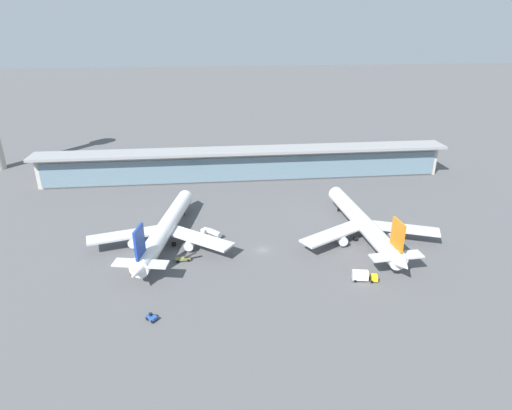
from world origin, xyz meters
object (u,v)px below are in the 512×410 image
(airliner_left_stand, at_px, (165,229))
(service_truck_mid_apron_blue, at_px, (152,317))
(service_truck_by_tail_olive, at_px, (184,259))
(airliner_centre_stand, at_px, (364,224))
(service_truck_near_nose_white, at_px, (212,232))
(service_truck_under_wing_yellow, at_px, (363,276))

(airliner_left_stand, height_order, service_truck_mid_apron_blue, airliner_left_stand)
(airliner_left_stand, relative_size, service_truck_by_tail_olive, 9.35)
(airliner_left_stand, xyz_separation_m, service_truck_mid_apron_blue, (-0.31, -41.48, -4.56))
(airliner_centre_stand, bearing_deg, service_truck_mid_apron_blue, -150.93)
(airliner_left_stand, height_order, service_truck_near_nose_white, airliner_left_stand)
(airliner_left_stand, relative_size, service_truck_mid_apron_blue, 19.79)
(service_truck_near_nose_white, bearing_deg, airliner_left_stand, -169.19)
(service_truck_under_wing_yellow, bearing_deg, service_truck_near_nose_white, 143.05)
(airliner_centre_stand, relative_size, service_truck_by_tail_olive, 9.41)
(airliner_left_stand, bearing_deg, service_truck_near_nose_white, 10.81)
(airliner_left_stand, relative_size, airliner_centre_stand, 0.99)
(airliner_left_stand, bearing_deg, service_truck_mid_apron_blue, -90.42)
(service_truck_under_wing_yellow, bearing_deg, airliner_centre_stand, 71.34)
(service_truck_mid_apron_blue, xyz_separation_m, service_truck_by_tail_olive, (6.80, 28.96, -0.07))
(airliner_centre_stand, distance_m, service_truck_mid_apron_blue, 78.54)
(service_truck_by_tail_olive, bearing_deg, service_truck_mid_apron_blue, -103.22)
(service_truck_mid_apron_blue, bearing_deg, service_truck_near_nose_white, 70.07)
(service_truck_under_wing_yellow, bearing_deg, airliner_left_stand, 153.41)
(service_truck_mid_apron_blue, distance_m, service_truck_by_tail_olive, 29.74)
(service_truck_under_wing_yellow, distance_m, service_truck_mid_apron_blue, 60.80)
(airliner_centre_stand, bearing_deg, airliner_left_stand, 177.16)
(airliner_centre_stand, xyz_separation_m, service_truck_under_wing_yellow, (-8.89, -26.32, -3.75))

